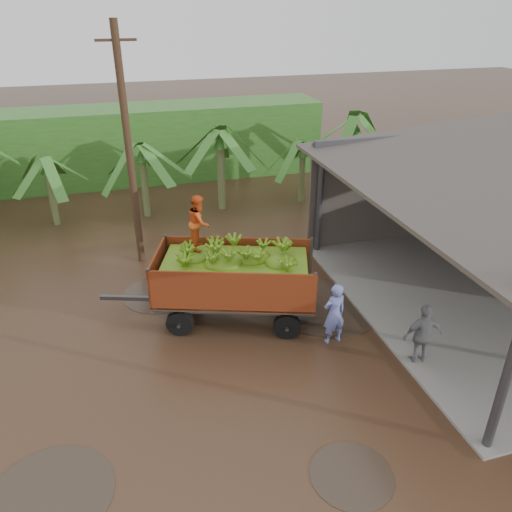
% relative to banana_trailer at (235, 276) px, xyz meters
% --- Properties ---
extents(ground, '(100.00, 100.00, 0.00)m').
position_rel_banana_trailer_xyz_m(ground, '(-1.41, -2.39, -1.35)').
color(ground, black).
rests_on(ground, ground).
extents(hedge_north, '(22.00, 3.00, 3.60)m').
position_rel_banana_trailer_xyz_m(hedge_north, '(-3.41, 13.61, 0.45)').
color(hedge_north, '#2D661E').
rests_on(hedge_north, ground).
extents(banana_trailer, '(6.23, 3.47, 3.62)m').
position_rel_banana_trailer_xyz_m(banana_trailer, '(0.00, 0.00, 0.00)').
color(banana_trailer, '#A43817').
rests_on(banana_trailer, ground).
extents(man_blue, '(0.71, 0.52, 1.79)m').
position_rel_banana_trailer_xyz_m(man_blue, '(2.25, -1.88, -0.46)').
color(man_blue, '#6974C0').
rests_on(man_blue, ground).
extents(man_grey, '(1.05, 0.50, 1.73)m').
position_rel_banana_trailer_xyz_m(man_grey, '(4.00, -3.32, -0.49)').
color(man_grey, slate).
rests_on(man_grey, ground).
extents(utility_pole, '(1.20, 0.24, 7.82)m').
position_rel_banana_trailer_xyz_m(utility_pole, '(-2.37, 4.35, 2.61)').
color(utility_pole, '#47301E').
rests_on(utility_pole, ground).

